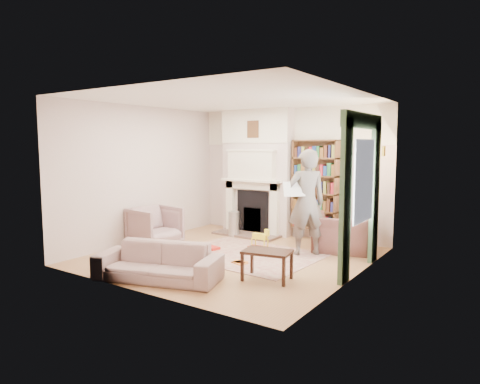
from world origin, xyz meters
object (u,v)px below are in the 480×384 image
Objects in this scene: bookcase at (315,185)px; coffee_table at (267,265)px; rocking_horse at (260,239)px; armchair_reading at (341,233)px; paraffin_heater at (234,224)px; man_reading at (306,203)px; armchair_left at (155,226)px; sofa at (158,262)px.

bookcase is 3.14m from coffee_table.
bookcase reaches higher than rocking_horse.
paraffin_heater is at bearing -13.98° from armchair_reading.
bookcase is 0.96× the size of man_reading.
bookcase reaches higher than armchair_left.
sofa is 4.08× the size of rocking_horse.
paraffin_heater is (-0.80, 3.13, 0.00)m from sofa.
armchair_reading is 1.97× the size of paraffin_heater.
paraffin_heater is 1.20× the size of rocking_horse.
rocking_horse is at bearing -110.83° from bookcase.
bookcase is 3.42m from armchair_left.
armchair_left is at bearing 157.42° from coffee_table.
bookcase is 1.97m from paraffin_heater.
bookcase reaches higher than coffee_table.
armchair_left reaches higher than rocking_horse.
paraffin_heater is at bearing -59.40° from man_reading.
bookcase is 0.99× the size of sofa.
sofa is at bearing 47.82° from armchair_reading.
man_reading reaches higher than sofa.
paraffin_heater reaches higher than rocking_horse.
paraffin_heater is at bearing 86.87° from sofa.
sofa is at bearing -157.18° from coffee_table.
armchair_reading is at bearing 71.88° from coffee_table.
man_reading reaches higher than armchair_left.
sofa is 2.66× the size of coffee_table.
armchair_reading is at bearing 0.57° from paraffin_heater.
armchair_left is 2.20m from sofa.
coffee_table is (-0.30, -2.26, -0.13)m from armchair_reading.
rocking_horse is (1.86, 0.95, -0.19)m from armchair_left.
man_reading is 2.20m from paraffin_heater.
rocking_horse is (-0.52, -1.37, -0.97)m from bookcase.
coffee_table is at bearing 68.00° from armchair_reading.
armchair_reading is at bearing -56.10° from armchair_left.
bookcase is 1.71× the size of armchair_reading.
armchair_left is at bearing -115.95° from paraffin_heater.
paraffin_heater is at bearing -18.91° from armchair_left.
armchair_left is 0.46× the size of sofa.
armchair_left is 2.10m from rocking_horse.
sofa is at bearing -101.76° from bookcase.
paraffin_heater reaches higher than sofa.
man_reading is 4.23× the size of rocking_horse.
man_reading is 1.20m from rocking_horse.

